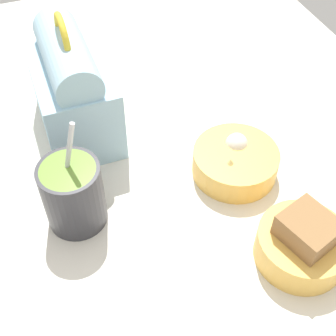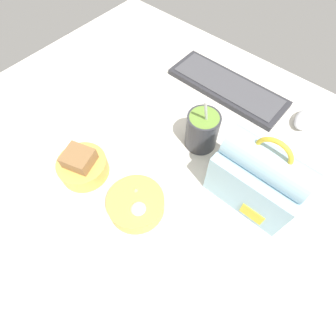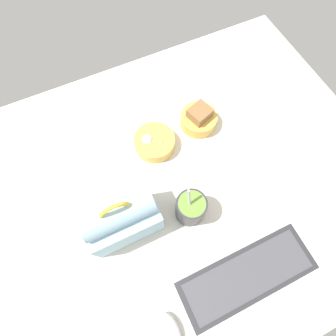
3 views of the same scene
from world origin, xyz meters
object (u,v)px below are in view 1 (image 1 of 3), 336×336
object	(u,v)px
lunch_bag	(73,89)
soup_cup	(73,194)
bento_bowl_snacks	(235,161)
bento_bowl_sandwich	(303,243)

from	to	relation	value
lunch_bag	soup_cup	distance (cm)	20.12
lunch_bag	bento_bowl_snacks	size ratio (longest dim) A/B	1.63
soup_cup	bento_bowl_sandwich	xyz separation A→B (cm)	(-17.59, -27.83, -2.56)
soup_cup	bento_bowl_snacks	bearing A→B (deg)	-89.73
soup_cup	bento_bowl_snacks	distance (cm)	26.40
lunch_bag	soup_cup	xyz separation A→B (cm)	(-19.28, 4.82, -3.11)
soup_cup	bento_bowl_sandwich	distance (cm)	33.02
soup_cup	bento_bowl_sandwich	bearing A→B (deg)	-122.29
lunch_bag	soup_cup	size ratio (longest dim) A/B	1.23
lunch_bag	bento_bowl_sandwich	size ratio (longest dim) A/B	1.76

